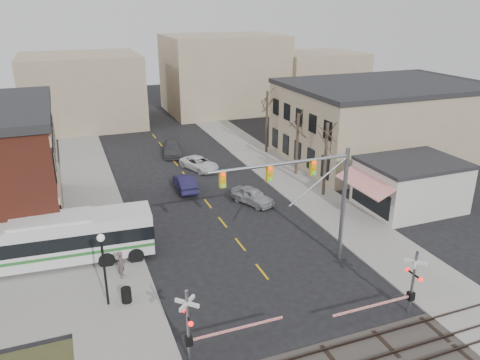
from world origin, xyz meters
The scene contains 20 objects.
ground centered at (0.00, 0.00, 0.00)m, with size 160.00×160.00×0.00m, color black.
sidewalk_west centered at (-9.50, 20.00, 0.06)m, with size 5.00×60.00×0.12m, color gray.
sidewalk_east centered at (9.50, 20.00, 0.06)m, with size 5.00×60.00×0.12m, color gray.
tan_building centered at (22.00, 20.00, 4.26)m, with size 20.30×15.30×8.50m.
awning_shop centered at (15.97, 7.00, 2.16)m, with size 9.74×6.20×4.30m.
tree_east_a centered at (10.50, 12.00, 3.50)m, with size 0.28×0.28×6.75m.
tree_east_b centered at (10.80, 18.00, 3.27)m, with size 0.28×0.28×6.30m.
tree_east_c centered at (11.00, 26.00, 3.72)m, with size 0.28×0.28×7.20m.
transit_bus centered at (-12.61, 7.88, 1.88)m, with size 13.11×3.69×3.34m.
traffic_signal_mast centered at (3.10, 1.77, 5.71)m, with size 9.53×0.30×8.00m.
rr_crossing_west centered at (-6.18, -4.11, 1.97)m, with size 5.60×1.36×4.00m.
rr_crossing_east centered at (5.72, -4.98, 1.97)m, with size 5.60×1.36×4.00m.
street_lamp centered at (-9.89, 1.83, 3.37)m, with size 0.44×0.44×4.58m.
trash_bin centered at (-8.85, 1.67, 0.58)m, with size 0.60×0.60×0.92m, color black.
car_a centered at (3.72, 12.68, 0.72)m, with size 1.71×4.25×1.45m, color #98999D.
car_b centered at (-1.04, 17.88, 0.75)m, with size 1.59×4.56×1.50m, color #191639.
car_c centered at (1.90, 23.08, 0.66)m, with size 2.20×4.78×1.33m, color silver.
car_d centered at (0.38, 29.15, 0.74)m, with size 2.06×5.07×1.47m, color #39383D.
pedestrian_near centered at (-8.71, 4.50, 1.05)m, with size 0.67×0.44×1.85m, color #5A4A48.
pedestrian_far centered at (-10.09, 7.36, 0.97)m, with size 0.83×0.65×1.71m, color #373961.
Camera 1 is at (-10.95, -22.46, 16.65)m, focal length 35.00 mm.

